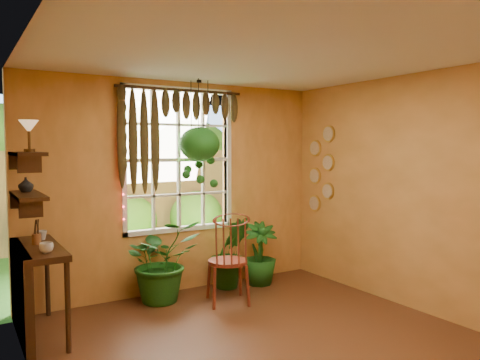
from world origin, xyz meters
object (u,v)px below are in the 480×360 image
object	(u,v)px
windsor_chair	(228,273)
hanging_basket	(199,147)
potted_plant_mid	(231,252)
potted_plant_left	(162,260)
counter_ledge	(27,282)

from	to	relation	value
windsor_chair	hanging_basket	distance (m)	1.60
potted_plant_mid	hanging_basket	size ratio (longest dim) A/B	0.70
potted_plant_left	hanging_basket	xyz separation A→B (m)	(0.54, 0.05, 1.37)
counter_ledge	potted_plant_mid	world-z (taller)	potted_plant_mid
potted_plant_left	counter_ledge	bearing A→B (deg)	-167.11
counter_ledge	windsor_chair	bearing A→B (deg)	-3.46
potted_plant_left	hanging_basket	size ratio (longest dim) A/B	0.74
potted_plant_left	hanging_basket	world-z (taller)	hanging_basket
windsor_chair	potted_plant_left	bearing A→B (deg)	161.45
potted_plant_mid	potted_plant_left	bearing A→B (deg)	-177.50
counter_ledge	potted_plant_mid	xyz separation A→B (m)	(2.52, 0.39, -0.08)
counter_ledge	potted_plant_left	xyz separation A→B (m)	(1.54, 0.35, -0.05)
counter_ledge	potted_plant_left	size ratio (longest dim) A/B	1.20
counter_ledge	potted_plant_left	world-z (taller)	potted_plant_left
windsor_chair	potted_plant_left	distance (m)	0.82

